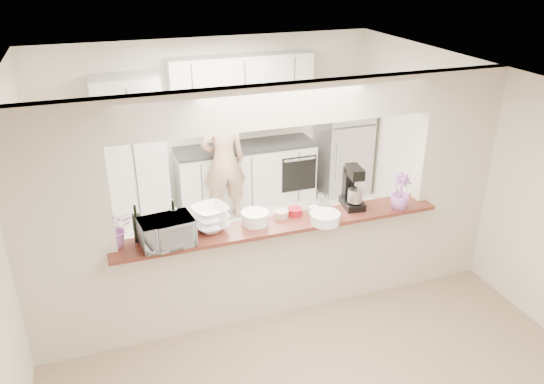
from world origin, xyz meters
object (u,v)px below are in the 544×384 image
toaster_oven (167,232)px  person (224,162)px  refrigerator (343,141)px  stand_mixer (353,188)px

toaster_oven → person: person is taller
refrigerator → person: bearing=-170.3°
toaster_oven → person: 2.69m
refrigerator → person: person is taller
stand_mixer → refrigerator: bearing=65.1°
refrigerator → toaster_oven: size_ratio=3.50×
refrigerator → person: size_ratio=0.96×
person → stand_mixer: bearing=106.9°
toaster_oven → stand_mixer: bearing=-2.0°
refrigerator → stand_mixer: 2.88m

